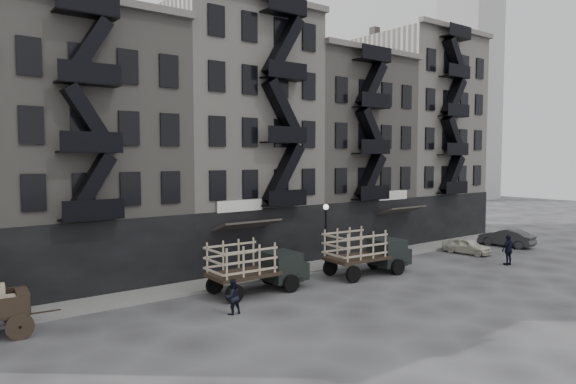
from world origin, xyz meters
TOP-DOWN VIEW (x-y plane):
  - ground at (0.00, 0.00)m, footprint 140.00×140.00m
  - sidewalk at (0.00, 3.75)m, footprint 55.00×2.50m
  - building_midwest at (-10.00, 9.83)m, footprint 10.00×11.35m
  - building_center at (-0.00, 9.82)m, footprint 10.00×11.35m
  - building_mideast at (10.00, 9.83)m, footprint 10.00×11.35m
  - building_east at (20.00, 9.82)m, footprint 10.00×11.35m
  - lamp_post at (3.00, 2.60)m, footprint 0.36×0.36m
  - distant_tower at (60.00, 30.00)m, footprint 8.00×8.00m
  - stake_truck_west at (-3.50, 0.88)m, footprint 5.67×2.48m
  - stake_truck_east at (4.25, 0.18)m, footprint 5.89×2.74m
  - car_east at (15.23, 0.41)m, footprint 1.86×3.72m
  - car_far at (20.58, 0.31)m, footprint 1.98×4.43m
  - pedestrian_mid at (-6.51, -1.60)m, footprint 0.83×0.66m
  - policeman at (13.90, -3.63)m, footprint 1.26×0.66m

SIDE VIEW (x-z plane):
  - ground at x=0.00m, z-range 0.00..0.00m
  - sidewalk at x=0.00m, z-range 0.00..0.15m
  - car_east at x=15.23m, z-range 0.00..1.22m
  - car_far at x=20.58m, z-range 0.00..1.41m
  - pedestrian_mid at x=-6.51m, z-range 0.00..1.66m
  - policeman at x=13.90m, z-range 0.00..2.05m
  - stake_truck_west at x=-3.50m, z-range 0.20..3.01m
  - stake_truck_east at x=4.25m, z-range 0.20..3.09m
  - lamp_post at x=3.00m, z-range 0.64..4.92m
  - building_midwest at x=-10.00m, z-range -0.60..15.60m
  - building_mideast at x=10.00m, z-range -0.60..15.60m
  - building_center at x=0.00m, z-range -0.60..17.60m
  - building_east at x=20.00m, z-range -0.60..18.60m
  - distant_tower at x=60.00m, z-range 0.76..66.76m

